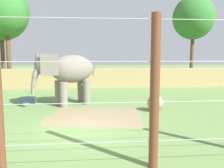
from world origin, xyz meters
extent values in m
plane|color=#6B8E4C|center=(0.00, 0.00, 0.00)|extent=(120.00, 120.00, 0.00)
cube|color=#937F5B|center=(0.60, 2.05, 0.00)|extent=(4.99, 4.24, 0.01)
cube|color=tan|center=(0.00, 12.79, 0.84)|extent=(36.00, 1.80, 1.68)
cylinder|color=gray|center=(-1.19, 4.21, 0.73)|extent=(0.46, 0.46, 1.45)
cylinder|color=gray|center=(-1.57, 4.91, 0.73)|extent=(0.46, 0.46, 1.45)
cylinder|color=gray|center=(0.12, 4.91, 0.73)|extent=(0.46, 0.46, 1.45)
cylinder|color=gray|center=(-0.26, 5.61, 0.73)|extent=(0.46, 0.46, 1.45)
ellipsoid|color=gray|center=(-0.72, 4.91, 2.16)|extent=(3.07, 2.56, 1.66)
ellipsoid|color=gray|center=(-2.22, 4.11, 2.45)|extent=(1.45, 1.49, 1.20)
cube|color=gray|center=(-1.83, 3.61, 2.45)|extent=(0.94, 0.15, 1.14)
cube|color=gray|center=(-2.42, 4.71, 2.45)|extent=(0.64, 0.81, 1.14)
cylinder|color=gray|center=(-2.61, 3.90, 2.02)|extent=(0.60, 0.53, 0.65)
cylinder|color=gray|center=(-2.72, 3.84, 1.57)|extent=(0.45, 0.41, 0.61)
cylinder|color=gray|center=(-2.79, 3.80, 1.14)|extent=(0.29, 0.29, 0.57)
cylinder|color=gray|center=(0.60, 5.62, 2.06)|extent=(0.33, 0.24, 0.83)
sphere|color=gray|center=(3.79, 2.81, 0.44)|extent=(0.88, 0.88, 0.88)
cylinder|color=brown|center=(2.06, -3.32, 2.01)|extent=(0.25, 0.25, 4.02)
cylinder|color=#B7B7BC|center=(0.00, -3.32, 0.72)|extent=(12.83, 0.02, 0.02)
cylinder|color=#B7B7BC|center=(0.00, -3.32, 1.77)|extent=(12.83, 0.02, 0.02)
cylinder|color=#B7B7BC|center=(0.00, -3.32, 2.82)|extent=(12.83, 0.02, 0.02)
cylinder|color=#B7B7BC|center=(0.00, -3.32, 3.86)|extent=(12.83, 0.02, 0.02)
cylinder|color=slate|center=(-3.59, 5.44, 0.17)|extent=(1.10, 1.10, 0.35)
cylinder|color=#38607A|center=(-3.59, 5.44, 0.32)|extent=(1.01, 1.01, 0.02)
cylinder|color=brown|center=(-7.92, 15.20, 2.63)|extent=(0.44, 0.44, 5.27)
ellipsoid|color=#33752D|center=(-7.92, 15.20, 6.95)|extent=(3.97, 3.97, 4.17)
cylinder|color=brown|center=(13.01, 19.37, 2.71)|extent=(0.44, 0.44, 5.42)
ellipsoid|color=#33752D|center=(13.01, 19.37, 7.57)|extent=(5.07, 5.07, 5.33)
cylinder|color=brown|center=(-9.46, 17.83, 2.58)|extent=(0.44, 0.44, 5.16)
ellipsoid|color=#33752D|center=(-9.46, 17.83, 7.75)|extent=(6.09, 6.09, 6.40)
camera|label=1|loc=(0.46, -9.08, 2.97)|focal=37.16mm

